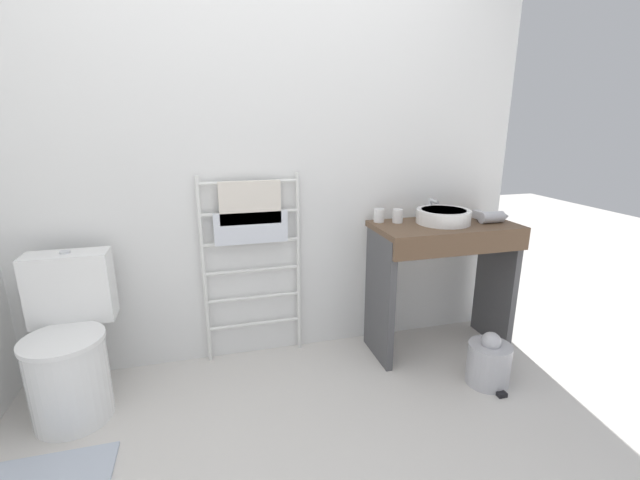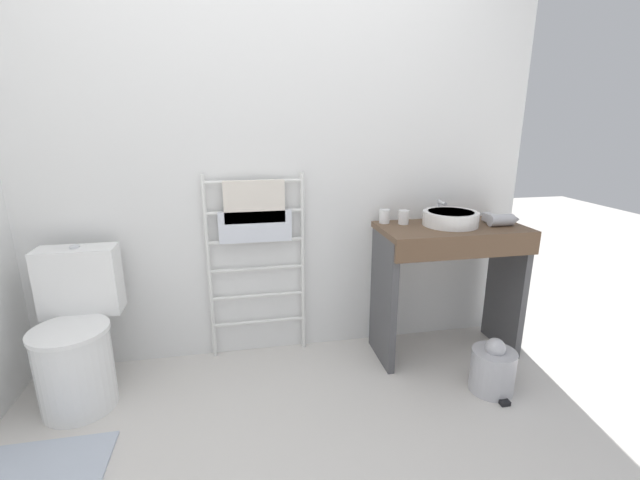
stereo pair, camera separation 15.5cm
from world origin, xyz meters
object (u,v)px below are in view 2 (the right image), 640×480
at_px(toilet, 77,341).
at_px(towel_radiator, 256,229).
at_px(cup_near_wall, 385,216).
at_px(cup_near_edge, 404,217).
at_px(trash_bin, 493,369).
at_px(sink_basin, 450,218).
at_px(hair_dryer, 502,220).

xyz_separation_m(toilet, towel_radiator, (0.96, 0.29, 0.48)).
height_order(toilet, cup_near_wall, cup_near_wall).
height_order(cup_near_edge, trash_bin, cup_near_edge).
height_order(sink_basin, hair_dryer, sink_basin).
bearing_deg(toilet, towel_radiator, 16.64).
distance_m(cup_near_edge, hair_dryer, 0.58).
distance_m(sink_basin, cup_near_wall, 0.39).
height_order(hair_dryer, trash_bin, hair_dryer).
height_order(toilet, towel_radiator, towel_radiator).
height_order(towel_radiator, trash_bin, towel_radiator).
distance_m(towel_radiator, sink_basin, 1.17).
xyz_separation_m(sink_basin, cup_near_wall, (-0.37, 0.13, -0.00)).
distance_m(towel_radiator, trash_bin, 1.55).
bearing_deg(towel_radiator, hair_dryer, -9.64).
height_order(toilet, trash_bin, toilet).
bearing_deg(sink_basin, towel_radiator, 171.02).
distance_m(toilet, trash_bin, 2.22).
bearing_deg(towel_radiator, toilet, -163.36).
relative_size(toilet, cup_near_wall, 9.66).
relative_size(sink_basin, trash_bin, 1.05).
height_order(cup_near_wall, hair_dryer, cup_near_wall).
bearing_deg(trash_bin, toilet, 170.60).
bearing_deg(cup_near_edge, cup_near_wall, 156.18).
relative_size(sink_basin, cup_near_wall, 3.94).
bearing_deg(cup_near_wall, towel_radiator, 176.21).
xyz_separation_m(towel_radiator, cup_near_edge, (0.89, -0.10, 0.05)).
bearing_deg(sink_basin, toilet, -177.19).
height_order(cup_near_wall, cup_near_edge, same).
bearing_deg(cup_near_wall, toilet, -172.35).
distance_m(sink_basin, trash_bin, 0.88).
height_order(toilet, sink_basin, sink_basin).
distance_m(cup_near_wall, hair_dryer, 0.70).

